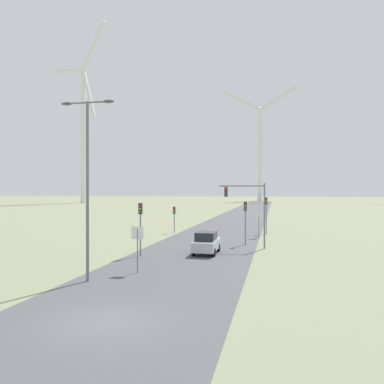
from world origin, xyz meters
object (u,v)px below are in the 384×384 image
(traffic_light_post_mid_left, at_px, (174,214))
(wind_turbine_far_left, at_px, (83,122))
(traffic_light_mast_overhead, at_px, (248,202))
(stop_sign_far, at_px, (259,221))
(traffic_light_post_mid_right, at_px, (266,207))
(wind_turbine_left, at_px, (260,144))
(stop_sign_near, at_px, (137,240))
(traffic_light_post_near_left, at_px, (140,217))
(streetlamp, at_px, (87,169))
(car_approaching, at_px, (206,243))
(traffic_light_post_near_right, at_px, (245,213))

(traffic_light_post_mid_left, distance_m, wind_turbine_far_left, 119.63)
(traffic_light_mast_overhead, height_order, wind_turbine_far_left, wind_turbine_far_left)
(stop_sign_far, xyz_separation_m, traffic_light_post_mid_right, (0.72, 3.91, 1.37))
(stop_sign_far, xyz_separation_m, wind_turbine_far_left, (-75.48, 98.17, 31.35))
(stop_sign_far, distance_m, traffic_light_post_mid_right, 4.20)
(traffic_light_mast_overhead, bearing_deg, wind_turbine_left, 91.98)
(traffic_light_post_mid_left, height_order, wind_turbine_left, wind_turbine_left)
(stop_sign_near, height_order, wind_turbine_left, wind_turbine_left)
(traffic_light_post_near_left, xyz_separation_m, traffic_light_post_mid_right, (9.51, 17.62, 0.12))
(traffic_light_post_near_left, height_order, wind_turbine_left, wind_turbine_left)
(streetlamp, xyz_separation_m, traffic_light_mast_overhead, (8.25, 14.48, -2.33))
(traffic_light_post_near_left, bearing_deg, streetlamp, -90.26)
(wind_turbine_left, bearing_deg, stop_sign_far, -87.67)
(streetlamp, height_order, traffic_light_post_near_left, streetlamp)
(car_approaching, bearing_deg, traffic_light_post_near_left, -156.07)
(stop_sign_near, distance_m, traffic_light_post_mid_left, 22.37)
(stop_sign_far, relative_size, traffic_light_post_mid_left, 0.82)
(traffic_light_mast_overhead, relative_size, car_approaching, 1.44)
(traffic_light_post_mid_right, bearing_deg, traffic_light_post_mid_left, -173.34)
(traffic_light_mast_overhead, height_order, car_approaching, traffic_light_mast_overhead)
(stop_sign_near, height_order, wind_turbine_far_left, wind_turbine_far_left)
(streetlamp, relative_size, wind_turbine_far_left, 0.15)
(streetlamp, relative_size, traffic_light_mast_overhead, 1.77)
(stop_sign_far, xyz_separation_m, wind_turbine_left, (-5.74, 141.20, 25.65))
(traffic_light_post_near_right, height_order, wind_turbine_left, wind_turbine_left)
(traffic_light_post_near_left, distance_m, traffic_light_post_mid_left, 16.41)
(traffic_light_post_near_right, xyz_separation_m, traffic_light_post_mid_right, (1.74, 9.67, 0.16))
(car_approaching, xyz_separation_m, wind_turbine_far_left, (-71.69, 109.66, 32.31))
(car_approaching, bearing_deg, traffic_light_post_mid_right, 73.66)
(traffic_light_post_near_right, bearing_deg, stop_sign_far, 79.90)
(traffic_light_post_mid_left, distance_m, traffic_light_mast_overhead, 14.46)
(stop_sign_far, xyz_separation_m, traffic_light_post_mid_left, (-10.46, 2.60, 0.52))
(traffic_light_post_near_right, bearing_deg, traffic_light_post_near_left, -134.33)
(traffic_light_mast_overhead, xyz_separation_m, wind_turbine_far_left, (-74.90, 105.97, 29.01))
(traffic_light_post_mid_left, height_order, wind_turbine_far_left, wind_turbine_far_left)
(traffic_light_post_mid_left, bearing_deg, wind_turbine_left, 88.05)
(streetlamp, relative_size, traffic_light_post_near_left, 2.46)
(streetlamp, xyz_separation_m, car_approaching, (5.03, 10.79, -5.62))
(wind_turbine_far_left, bearing_deg, traffic_light_post_near_right, -54.38)
(stop_sign_near, xyz_separation_m, car_approaching, (3.04, 7.98, -1.15))
(wind_turbine_far_left, relative_size, wind_turbine_left, 1.29)
(traffic_light_post_mid_right, height_order, car_approaching, traffic_light_post_mid_right)
(car_approaching, relative_size, wind_turbine_left, 0.07)
(traffic_light_post_near_right, distance_m, wind_turbine_far_left, 131.35)
(stop_sign_far, bearing_deg, streetlamp, -111.62)
(traffic_light_post_mid_left, distance_m, car_approaching, 15.66)
(traffic_light_post_mid_left, xyz_separation_m, traffic_light_mast_overhead, (9.88, -10.41, 1.82))
(stop_sign_near, xyz_separation_m, traffic_light_post_near_left, (-1.96, 5.76, 1.05))
(stop_sign_near, distance_m, traffic_light_post_near_right, 14.92)
(wind_turbine_far_left, bearing_deg, streetlamp, -61.04)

